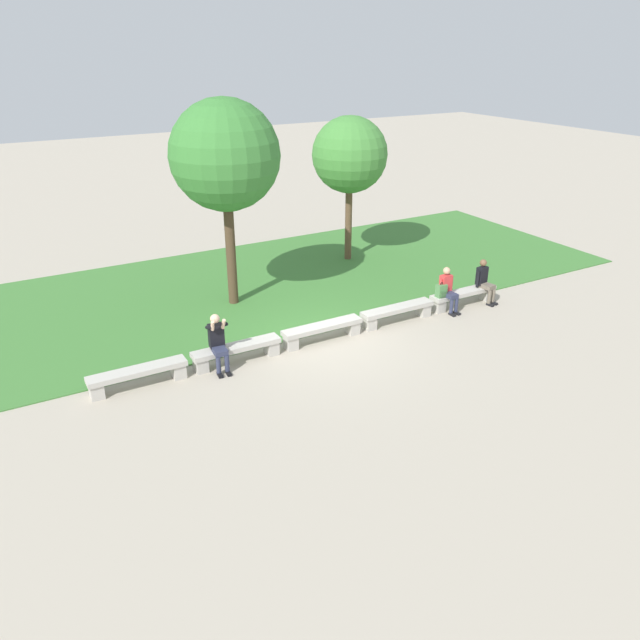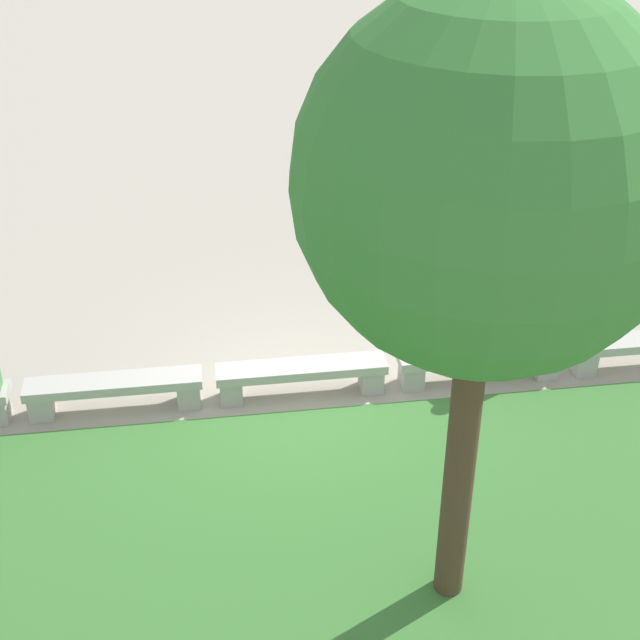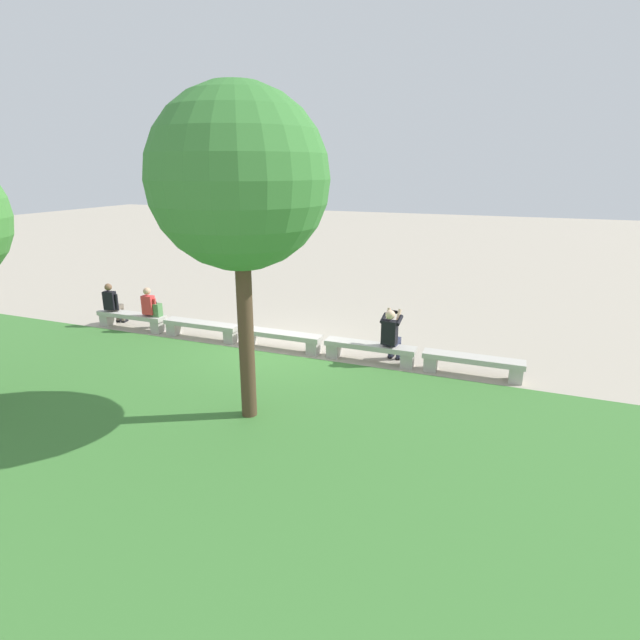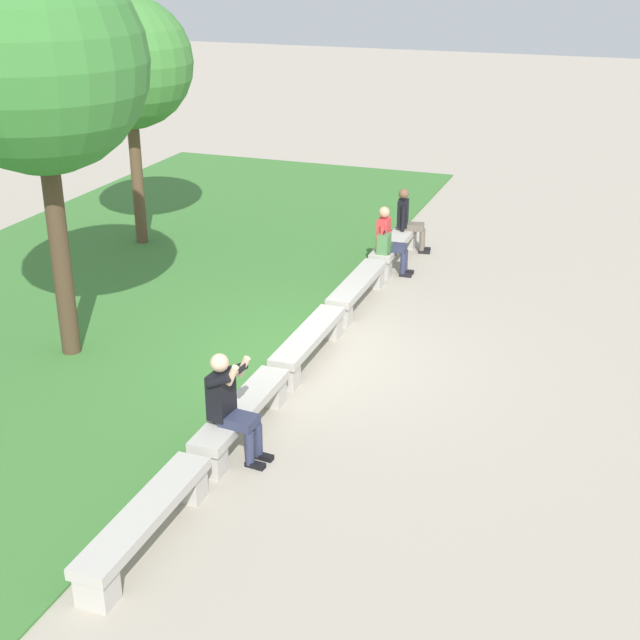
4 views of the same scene
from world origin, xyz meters
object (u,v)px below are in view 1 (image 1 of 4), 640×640
(person_photographer, at_px, (218,340))
(tree_behind_wall, at_px, (225,156))
(bench_far, at_px, (397,311))
(bench_end, at_px, (463,295))
(bench_mid, at_px, (322,330))
(person_companion, at_px, (484,280))
(backpack, at_px, (441,291))
(bench_main, at_px, (138,375))
(tree_left_background, at_px, (350,155))
(person_distant, at_px, (448,288))
(bench_near, at_px, (237,351))

(person_photographer, bearing_deg, tree_behind_wall, 62.71)
(bench_far, relative_size, bench_end, 1.00)
(bench_mid, xyz_separation_m, bench_end, (4.65, 0.00, 0.00))
(person_companion, height_order, backpack, person_companion)
(bench_end, xyz_separation_m, person_photographer, (-7.45, -0.08, 0.43))
(bench_main, relative_size, backpack, 5.04)
(bench_main, relative_size, tree_behind_wall, 0.38)
(bench_far, bearing_deg, person_companion, -1.24)
(bench_main, bearing_deg, tree_left_background, 30.73)
(bench_mid, height_order, backpack, backpack)
(bench_far, height_order, person_distant, person_distant)
(tree_left_background, bearing_deg, bench_near, -140.85)
(backpack, bearing_deg, person_distant, -8.38)
(bench_far, distance_m, tree_left_background, 6.29)
(bench_near, xyz_separation_m, person_companion, (7.68, -0.07, 0.37))
(bench_mid, bearing_deg, bench_far, 0.00)
(bench_mid, xyz_separation_m, tree_left_background, (3.97, 5.13, 3.24))
(person_companion, distance_m, backpack, 1.56)
(person_companion, bearing_deg, bench_main, 179.63)
(backpack, xyz_separation_m, tree_left_background, (0.18, 5.16, 2.92))
(person_distant, bearing_deg, bench_near, 179.40)
(tree_behind_wall, relative_size, tree_left_background, 1.18)
(bench_mid, xyz_separation_m, person_distant, (3.99, -0.07, 0.37))
(person_distant, bearing_deg, bench_mid, 179.05)
(bench_main, xyz_separation_m, bench_far, (6.98, 0.00, 0.00))
(person_distant, relative_size, person_companion, 1.00)
(person_distant, bearing_deg, bench_main, 179.56)
(bench_main, xyz_separation_m, person_companion, (10.00, -0.07, 0.37))
(bench_main, distance_m, tree_left_background, 10.54)
(person_distant, bearing_deg, bench_far, 177.71)
(bench_end, xyz_separation_m, tree_left_background, (-0.68, 5.13, 3.24))
(person_companion, distance_m, tree_left_background, 6.09)
(bench_far, distance_m, bench_end, 2.33)
(person_distant, bearing_deg, backpack, 171.62)
(bench_mid, distance_m, tree_left_background, 7.25)
(bench_near, height_order, bench_end, same)
(bench_mid, xyz_separation_m, backpack, (3.79, -0.04, 0.32))
(person_companion, height_order, tree_left_background, tree_left_background)
(bench_near, bearing_deg, bench_far, 0.00)
(bench_main, relative_size, person_photographer, 1.63)
(person_companion, bearing_deg, bench_end, 174.67)
(person_distant, height_order, backpack, person_distant)
(tree_behind_wall, bearing_deg, person_companion, -28.68)
(backpack, bearing_deg, bench_near, 179.65)
(bench_end, relative_size, person_photographer, 1.63)
(person_companion, bearing_deg, backpack, 178.96)
(bench_mid, distance_m, person_companion, 5.36)
(person_companion, relative_size, backpack, 2.94)
(bench_main, distance_m, tree_behind_wall, 6.33)
(bench_far, distance_m, person_distant, 1.70)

